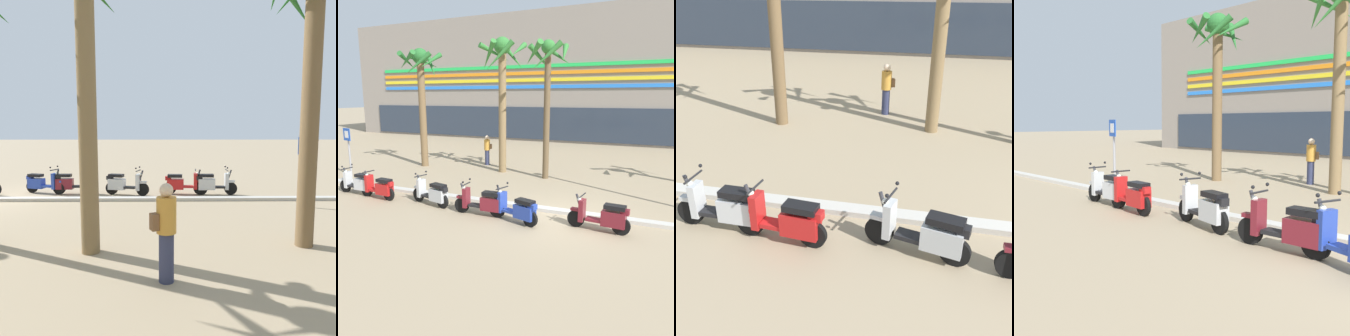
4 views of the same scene
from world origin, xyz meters
The scene contains 8 objects.
scooter_silver_mid_centre centered at (-8.25, -0.53, 0.46)m, with size 1.74×0.56×1.17m.
scooter_red_far_back centered at (-6.99, -0.67, 0.45)m, with size 1.75×0.56×1.04m.
scooter_silver_last_in_row centered at (-4.59, -0.54, 0.46)m, with size 1.82×0.74×1.17m.
scooter_maroon_mid_front centered at (-2.42, -0.76, 0.45)m, with size 1.84×0.56×1.17m.
crossing_sign centered at (-11.11, 1.67, 1.50)m, with size 0.59×0.18×2.40m.
palm_tree_far_corner centered at (-9.41, 5.39, 4.74)m, with size 2.16×2.34×6.46m.
palm_tree_near_sign centered at (-4.67, 5.74, 4.91)m, with size 2.43×2.49×6.78m.
pedestrian_strolling_near_curb centered at (-6.27, 7.11, 0.91)m, with size 0.46×0.36×1.71m.
Camera 4 is at (1.39, -7.14, 2.30)m, focal length 44.74 mm.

